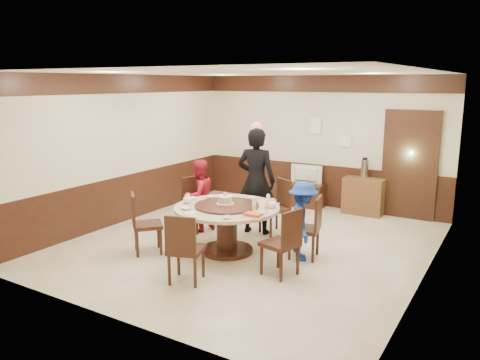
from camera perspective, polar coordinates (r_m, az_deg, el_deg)
The scene contains 32 objects.
room at distance 7.63m, azimuth 1.37°, elevation -0.09°, with size 6.00×6.04×2.84m.
banquet_table at distance 7.39m, azimuth -1.61°, elevation -4.85°, with size 1.65×1.65×0.78m.
chair_0 at distance 7.29m, azimuth 7.97°, elevation -7.07°, with size 0.53×0.52×0.97m.
chair_1 at distance 8.38m, azimuth 4.29°, elevation -4.48°, with size 0.60×0.60×0.97m.
chair_2 at distance 8.58m, azimuth -5.12°, elevation -4.10°, with size 0.56×0.55×0.97m.
chair_3 at distance 7.58m, azimuth -11.34°, elevation -6.47°, with size 0.62×0.62×0.97m.
chair_4 at distance 6.42m, azimuth -6.62°, elevation -9.71°, with size 0.56×0.56×0.97m.
chair_5 at distance 6.62m, azimuth 5.02°, elevation -9.01°, with size 0.54×0.53×0.97m.
person_standing at distance 8.26m, azimuth 1.99°, elevation -0.10°, with size 0.69×0.45×1.90m, color black.
person_red at distance 8.45m, azimuth -5.02°, elevation -1.90°, with size 0.64×0.50×1.31m, color #A61628.
person_blue at distance 7.13m, azimuth 7.68°, elevation -4.98°, with size 0.78×0.45×1.21m, color navy.
birthday_cake at distance 7.35m, azimuth -1.83°, elevation -2.42°, with size 0.28×0.28×0.19m.
teapot_left at distance 7.55m, azimuth -6.41°, elevation -2.39°, with size 0.17×0.15×0.13m, color white.
teapot_right at distance 7.25m, azimuth 3.93°, elevation -2.94°, with size 0.17×0.15×0.13m, color white.
bowl_0 at distance 7.89m, azimuth -3.61°, elevation -2.04°, with size 0.14×0.14×0.03m, color white.
bowl_1 at distance 6.67m, azimuth -1.56°, elevation -4.57°, with size 0.12×0.12×0.04m, color white.
bowl_2 at distance 7.19m, azimuth -6.59°, elevation -3.44°, with size 0.16×0.16×0.04m, color white.
bowl_3 at distance 6.89m, azimuth 2.57°, elevation -4.04°, with size 0.14×0.14×0.04m, color white.
bowl_4 at distance 7.79m, azimuth -5.85°, elevation -2.25°, with size 0.14×0.14×0.03m, color white.
bowl_5 at distance 7.73m, azimuth 1.51°, elevation -2.26°, with size 0.15×0.15×0.05m, color white.
saucer_near at distance 6.96m, azimuth -6.27°, elevation -4.07°, with size 0.18×0.18×0.01m, color white.
saucer_far at distance 7.53m, azimuth 3.33°, elevation -2.79°, with size 0.18×0.18×0.01m, color white.
shrimp_platter at distance 6.74m, azimuth 1.60°, elevation -4.34°, with size 0.30×0.20×0.06m.
bottle_0 at distance 6.98m, azimuth 1.72°, elevation -3.31°, with size 0.06×0.06×0.16m, color white.
bottle_1 at distance 7.03m, azimuth 3.25°, elevation -3.24°, with size 0.06×0.06×0.16m, color white.
bottle_2 at distance 7.40m, azimuth 3.46°, elevation -2.47°, with size 0.06×0.06×0.16m, color white.
tv_stand at distance 10.30m, azimuth 7.90°, elevation -1.78°, with size 0.85×0.45×0.50m, color #32180F.
television at distance 10.20m, azimuth 7.97°, elevation 0.67°, with size 0.69×0.09×0.40m, color gray.
side_cabinet at distance 9.88m, azimuth 14.82°, elevation -1.91°, with size 0.80×0.40×0.75m, color brown.
thermos at distance 9.77m, azimuth 14.95°, elevation 1.32°, with size 0.15×0.15×0.38m, color silver.
notice_left at distance 10.20m, azimuth 9.14°, elevation 6.60°, with size 0.25×0.00×0.35m, color white.
notice_right at distance 10.01m, azimuth 12.54°, elevation 4.64°, with size 0.30×0.00×0.22m, color white.
Camera 1 is at (3.72, -6.46, 2.65)m, focal length 35.00 mm.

